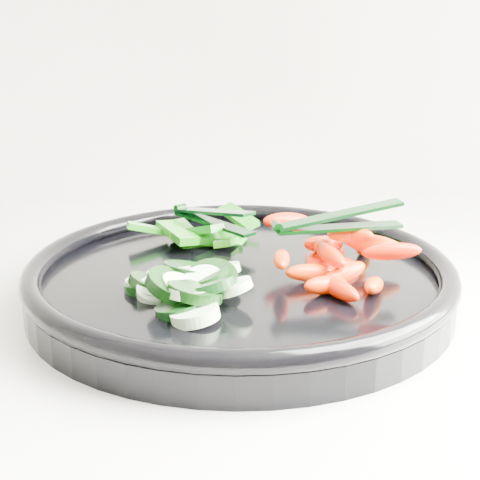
{
  "coord_description": "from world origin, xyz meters",
  "views": [
    {
      "loc": [
        0.48,
        1.1,
        1.16
      ],
      "look_at": [
        0.52,
        1.65,
        0.99
      ],
      "focal_mm": 50.0,
      "sensor_mm": 36.0,
      "label": 1
    }
  ],
  "objects": [
    {
      "name": "veggie_tray",
      "position": [
        0.52,
        1.65,
        0.95
      ],
      "size": [
        0.45,
        0.45,
        0.04
      ],
      "color": "black",
      "rests_on": "counter"
    },
    {
      "name": "cucumber_pile",
      "position": [
        0.47,
        1.6,
        0.96
      ],
      "size": [
        0.12,
        0.12,
        0.04
      ],
      "color": "black",
      "rests_on": "veggie_tray"
    },
    {
      "name": "pepper_pile",
      "position": [
        0.49,
        1.74,
        0.96
      ],
      "size": [
        0.14,
        0.12,
        0.04
      ],
      "color": "#236809",
      "rests_on": "veggie_tray"
    },
    {
      "name": "tong_pepper",
      "position": [
        0.5,
        1.75,
        0.98
      ],
      "size": [
        0.08,
        0.1,
        0.02
      ],
      "color": "black",
      "rests_on": "pepper_pile"
    },
    {
      "name": "carrot_pile",
      "position": [
        0.61,
        1.64,
        0.97
      ],
      "size": [
        0.13,
        0.15,
        0.05
      ],
      "color": "#E24400",
      "rests_on": "veggie_tray"
    },
    {
      "name": "tong_carrot",
      "position": [
        0.6,
        1.64,
        1.0
      ],
      "size": [
        0.11,
        0.03,
        0.02
      ],
      "color": "black",
      "rests_on": "carrot_pile"
    }
  ]
}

